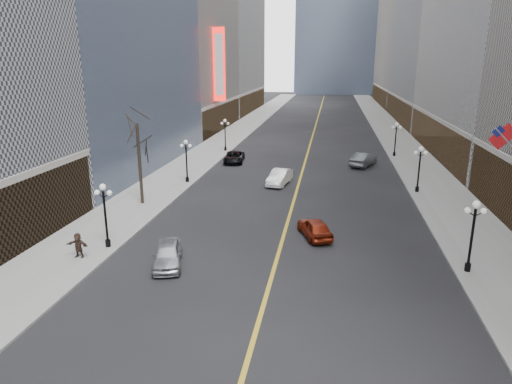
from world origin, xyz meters
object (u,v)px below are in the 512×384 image
(streetlamp_west_3, at_px, (225,132))
(car_sb_mid, at_px, (315,228))
(streetlamp_east_3, at_px, (396,136))
(car_nb_near, at_px, (168,254))
(streetlamp_west_1, at_px, (105,209))
(car_nb_far, at_px, (234,157))
(streetlamp_west_2, at_px, (186,156))
(streetlamp_east_1, at_px, (473,229))
(car_sb_far, at_px, (364,159))
(car_nb_mid, at_px, (280,177))
(streetlamp_east_2, at_px, (420,164))

(streetlamp_west_3, xyz_separation_m, car_sb_mid, (14.07, -31.45, -2.18))
(streetlamp_east_3, xyz_separation_m, car_nb_near, (-18.56, -37.90, -2.15))
(streetlamp_west_1, bearing_deg, streetlamp_east_3, 56.75)
(car_nb_far, bearing_deg, streetlamp_east_3, 12.97)
(car_nb_far, bearing_deg, streetlamp_west_2, -110.12)
(streetlamp_east_1, bearing_deg, car_sb_mid, 154.47)
(car_nb_near, bearing_deg, car_sb_mid, 19.24)
(car_nb_near, xyz_separation_m, car_sb_far, (14.07, 31.37, 0.10))
(car_nb_mid, distance_m, car_sb_far, 13.96)
(car_sb_mid, bearing_deg, streetlamp_west_3, -86.94)
(streetlamp_east_1, distance_m, streetlamp_west_2, 29.68)
(streetlamp_east_2, relative_size, car_sb_far, 0.87)
(streetlamp_east_2, bearing_deg, streetlamp_east_3, 90.00)
(streetlamp_west_1, xyz_separation_m, car_sb_mid, (14.07, 4.55, -2.18))
(car_sb_mid, distance_m, car_sb_far, 25.42)
(streetlamp_east_1, xyz_separation_m, streetlamp_east_3, (0.00, 36.00, 0.00))
(streetlamp_east_1, distance_m, car_nb_near, 18.78)
(streetlamp_west_3, distance_m, car_nb_mid, 19.67)
(streetlamp_east_2, bearing_deg, streetlamp_east_1, -90.00)
(streetlamp_east_1, height_order, streetlamp_east_3, same)
(streetlamp_west_2, relative_size, streetlamp_west_3, 1.00)
(streetlamp_east_1, xyz_separation_m, car_nb_mid, (-13.80, 19.07, -2.12))
(car_nb_near, height_order, car_sb_mid, car_nb_near)
(streetlamp_east_3, relative_size, streetlamp_west_3, 1.00)
(car_nb_near, bearing_deg, streetlamp_west_2, 87.91)
(streetlamp_east_1, bearing_deg, streetlamp_west_1, 180.00)
(car_sb_mid, bearing_deg, car_nb_far, -86.25)
(streetlamp_east_2, relative_size, streetlamp_east_3, 1.00)
(streetlamp_east_1, bearing_deg, streetlamp_west_2, 142.67)
(streetlamp_east_3, height_order, streetlamp_west_1, same)
(streetlamp_east_3, height_order, car_nb_far, streetlamp_east_3)
(streetlamp_east_2, height_order, car_sb_far, streetlamp_east_2)
(streetlamp_east_1, height_order, streetlamp_east_2, same)
(car_nb_far, distance_m, car_sb_far, 16.32)
(streetlamp_east_1, xyz_separation_m, streetlamp_west_3, (-23.60, 36.00, 0.00))
(car_nb_far, bearing_deg, streetlamp_east_1, -60.07)
(streetlamp_west_1, relative_size, car_sb_mid, 1.07)
(car_nb_mid, height_order, car_nb_far, car_nb_mid)
(streetlamp_east_2, relative_size, streetlamp_west_3, 1.00)
(streetlamp_east_2, relative_size, car_nb_far, 0.88)
(streetlamp_east_2, xyz_separation_m, streetlamp_west_1, (-23.60, -18.00, 0.00))
(streetlamp_west_1, xyz_separation_m, car_sb_far, (19.11, 29.47, -2.05))
(car_sb_far, bearing_deg, streetlamp_west_2, 54.90)
(streetlamp_west_2, bearing_deg, streetlamp_east_1, -37.33)
(streetlamp_west_3, height_order, car_nb_mid, streetlamp_west_3)
(car_nb_near, relative_size, car_nb_far, 0.86)
(car_sb_far, bearing_deg, streetlamp_east_2, 135.31)
(car_nb_far, height_order, car_sb_mid, car_sb_mid)
(streetlamp_east_3, bearing_deg, car_nb_far, -161.26)
(car_nb_mid, bearing_deg, streetlamp_east_3, 60.93)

